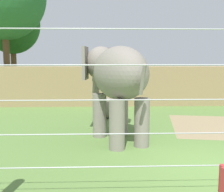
{
  "coord_description": "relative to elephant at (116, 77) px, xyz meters",
  "views": [
    {
      "loc": [
        -2.88,
        -7.05,
        2.84
      ],
      "look_at": [
        -2.49,
        3.94,
        1.4
      ],
      "focal_mm": 44.66,
      "sensor_mm": 36.0,
      "label": 1
    }
  ],
  "objects": [
    {
      "name": "enrichment_ball",
      "position": [
        -0.29,
        3.57,
        -1.72
      ],
      "size": [
        1.02,
        1.02,
        1.02
      ],
      "primitive_type": "sphere",
      "color": "gray",
      "rests_on": "ground"
    },
    {
      "name": "tree_far_left",
      "position": [
        -7.45,
        12.6,
        3.28
      ],
      "size": [
        4.28,
        4.28,
        7.79
      ],
      "color": "brown",
      "rests_on": "ground"
    },
    {
      "name": "elephant",
      "position": [
        0.0,
        0.0,
        0.0
      ],
      "size": [
        2.69,
        4.33,
        3.37
      ],
      "color": "gray",
      "rests_on": "ground"
    },
    {
      "name": "embankment_wall",
      "position": [
        2.4,
        7.8,
        -1.02
      ],
      "size": [
        36.0,
        1.8,
        2.42
      ],
      "primitive_type": "cube",
      "color": "#997F56",
      "rests_on": "ground"
    },
    {
      "name": "ground_plane",
      "position": [
        2.4,
        -2.76,
        -2.23
      ],
      "size": [
        120.0,
        120.0,
        0.0
      ],
      "primitive_type": "plane",
      "color": "#5B7F3D"
    }
  ]
}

